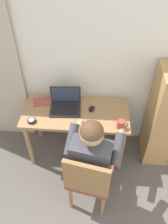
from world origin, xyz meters
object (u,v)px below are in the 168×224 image
notebook_pad (42,101)px  computer_mouse (92,109)px  coffee_mug (121,124)px  person_seated (94,152)px  laptop (66,104)px  desk (76,119)px  chair (89,179)px  desk_clock (32,121)px

notebook_pad → computer_mouse: bearing=-26.2°
coffee_mug → person_seated: bearing=-130.4°
computer_mouse → notebook_pad: 0.59m
computer_mouse → notebook_pad: size_ratio=0.48×
computer_mouse → coffee_mug: 0.40m
person_seated → laptop: bearing=121.4°
desk → chair: bearing=-74.2°
desk_clock → notebook_pad: (0.05, 0.33, -0.01)m
person_seated → notebook_pad: 0.91m
desk → notebook_pad: size_ratio=5.66×
laptop → desk_clock: (-0.33, -0.25, -0.04)m
notebook_pad → coffee_mug: coffee_mug is taller
computer_mouse → desk_clock: (-0.63, -0.24, -0.00)m
person_seated → laptop: size_ratio=3.38×
desk_clock → desk: bearing=22.5°
desk → notebook_pad: notebook_pad is taller
chair → desk_clock: chair is taller
computer_mouse → desk_clock: 0.67m
desk_clock → coffee_mug: coffee_mug is taller
laptop → desk_clock: bearing=-143.5°
computer_mouse → notebook_pad: computer_mouse is taller
laptop → computer_mouse: (0.30, -0.01, -0.04)m
notebook_pad → person_seated: bearing=-63.2°
laptop → coffee_mug: (0.61, -0.26, -0.00)m
desk → computer_mouse: computer_mouse is taller
chair → notebook_pad: 1.05m
chair → desk_clock: (-0.65, 0.50, 0.24)m
chair → laptop: (-0.32, 0.75, 0.27)m
laptop → coffee_mug: laptop is taller
chair → desk_clock: 0.85m
computer_mouse → coffee_mug: coffee_mug is taller
person_seated → computer_mouse: bearing=95.0°
laptop → desk_clock: laptop is taller
person_seated → coffee_mug: bearing=49.6°
chair → person_seated: size_ratio=0.74×
chair → notebook_pad: chair is taller
person_seated → chair: bearing=-99.7°
chair → notebook_pad: size_ratio=4.22×
desk_clock → notebook_pad: bearing=81.9°
desk → coffee_mug: 0.55m
desk_clock → notebook_pad: desk_clock is taller
desk → chair: (0.19, -0.69, -0.11)m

